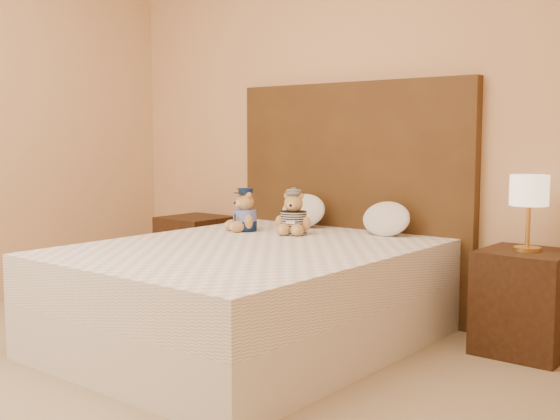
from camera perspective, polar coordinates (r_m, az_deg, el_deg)
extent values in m
cube|color=tan|center=(3.24, -17.24, -15.06)|extent=(4.00, 4.50, 0.00)
cube|color=tan|center=(4.66, 6.10, 8.43)|extent=(4.00, 0.04, 2.70)
cube|color=tan|center=(1.75, 21.41, 12.15)|extent=(0.04, 4.50, 2.70)
cube|color=white|center=(3.95, -2.52, -8.67)|extent=(1.60, 2.00, 0.30)
cube|color=white|center=(3.89, -2.54, -4.75)|extent=(1.60, 2.00, 0.25)
cube|color=#4C3316|center=(4.64, 5.75, 1.03)|extent=(1.75, 0.08, 1.50)
cube|color=#372211|center=(5.34, -6.88, -3.48)|extent=(0.45, 0.45, 0.55)
cube|color=#372211|center=(3.97, 19.30, -7.06)|extent=(0.45, 0.45, 0.55)
cylinder|color=gold|center=(3.92, 19.44, -3.00)|extent=(0.14, 0.14, 0.02)
cylinder|color=gold|center=(3.90, 19.51, -1.11)|extent=(0.02, 0.02, 0.26)
cylinder|color=beige|center=(3.89, 19.60, 1.52)|extent=(0.20, 0.20, 0.16)
ellipsoid|color=white|center=(4.65, 1.89, 0.07)|extent=(0.34, 0.22, 0.24)
ellipsoid|color=white|center=(4.30, 8.62, -0.57)|extent=(0.32, 0.21, 0.23)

